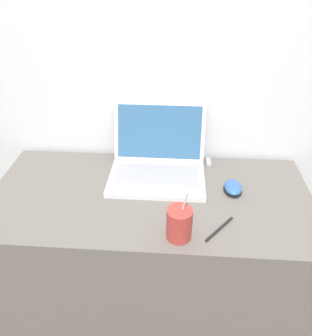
# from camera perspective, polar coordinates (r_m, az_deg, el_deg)

# --- Properties ---
(wall_back) EXTENTS (7.00, 0.04, 2.50)m
(wall_back) POSITION_cam_1_polar(r_m,az_deg,el_deg) (1.32, 0.01, 22.05)
(wall_back) COLOR silver
(wall_back) RESTS_ON ground_plane
(desk) EXTENTS (1.22, 0.56, 0.75)m
(desk) POSITION_cam_1_polar(r_m,az_deg,el_deg) (1.51, -0.89, -15.79)
(desk) COLOR #5B5651
(desk) RESTS_ON ground_plane
(laptop) EXTENTS (0.38, 0.34, 0.25)m
(laptop) POSITION_cam_1_polar(r_m,az_deg,el_deg) (1.33, 0.30, 1.24)
(laptop) COLOR silver
(laptop) RESTS_ON desk
(drink_cup) EXTENTS (0.08, 0.08, 0.20)m
(drink_cup) POSITION_cam_1_polar(r_m,az_deg,el_deg) (1.05, 4.07, -9.56)
(drink_cup) COLOR #9E332D
(drink_cup) RESTS_ON desk
(computer_mouse) EXTENTS (0.07, 0.10, 0.03)m
(computer_mouse) POSITION_cam_1_polar(r_m,az_deg,el_deg) (1.29, 13.27, -3.37)
(computer_mouse) COLOR black
(computer_mouse) RESTS_ON desk
(usb_stick) EXTENTS (0.02, 0.06, 0.01)m
(usb_stick) POSITION_cam_1_polar(r_m,az_deg,el_deg) (1.44, 9.13, 1.07)
(usb_stick) COLOR #99999E
(usb_stick) RESTS_ON desk
(pen) EXTENTS (0.10, 0.12, 0.01)m
(pen) POSITION_cam_1_polar(r_m,az_deg,el_deg) (1.12, 11.00, -10.36)
(pen) COLOR black
(pen) RESTS_ON desk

